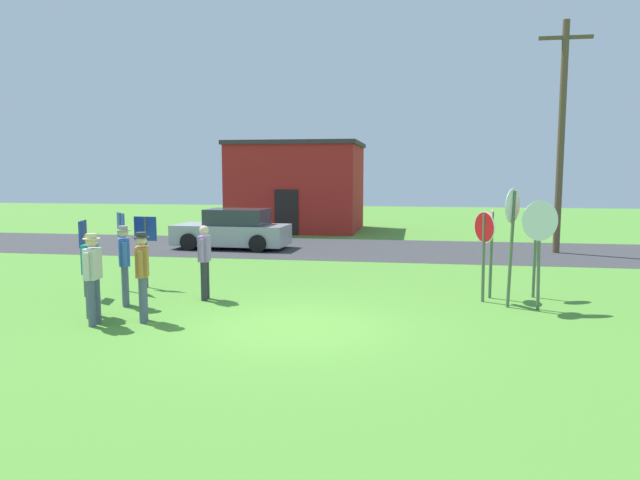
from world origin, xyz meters
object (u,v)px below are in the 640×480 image
object	(u,v)px
person_in_teal	(142,271)
info_panel_leftmost	(121,237)
parked_car_on_street	(233,230)
person_holding_notes	(93,274)
utility_pole	(561,133)
stop_sign_leaning_right	(540,235)
person_with_sunhat	(91,270)
stop_sign_rear_left	(535,239)
info_panel_middle	(146,239)
stop_sign_tallest	(491,238)
person_in_blue	(124,261)
info_panel_rightmost	(83,244)
stop_sign_far_back	(484,241)
person_on_left	(205,258)
stop_sign_low_front	(512,227)

from	to	relation	value
person_in_teal	info_panel_leftmost	bearing A→B (deg)	124.61
parked_car_on_street	person_holding_notes	xyz separation A→B (m)	(0.93, -11.26, 0.30)
utility_pole	parked_car_on_street	size ratio (longest dim) A/B	1.86
utility_pole	stop_sign_leaning_right	world-z (taller)	utility_pole
utility_pole	info_panel_leftmost	size ratio (longest dim) A/B	4.27
person_holding_notes	info_panel_leftmost	world-z (taller)	info_panel_leftmost
person_with_sunhat	stop_sign_rear_left	bearing A→B (deg)	20.50
info_panel_middle	stop_sign_tallest	bearing A→B (deg)	0.87
person_in_blue	person_holding_notes	xyz separation A→B (m)	(0.21, -1.59, 0.00)
person_holding_notes	info_panel_rightmost	size ratio (longest dim) A/B	0.98
stop_sign_far_back	info_panel_leftmost	world-z (taller)	stop_sign_far_back
parked_car_on_street	stop_sign_far_back	size ratio (longest dim) A/B	2.15
person_holding_notes	info_panel_rightmost	world-z (taller)	info_panel_rightmost
stop_sign_rear_left	stop_sign_leaning_right	size ratio (longest dim) A/B	0.88
parked_car_on_street	person_holding_notes	bearing A→B (deg)	-85.30
person_in_teal	person_on_left	xyz separation A→B (m)	(0.47, 2.08, -0.03)
parked_car_on_street	person_holding_notes	world-z (taller)	person_holding_notes
stop_sign_rear_left	stop_sign_tallest	xyz separation A→B (m)	(-1.00, -0.25, 0.03)
person_in_blue	utility_pole	bearing A→B (deg)	43.11
stop_sign_tallest	person_in_blue	world-z (taller)	stop_sign_tallest
utility_pole	person_holding_notes	bearing A→B (deg)	-132.29
parked_car_on_street	utility_pole	bearing A→B (deg)	3.69
stop_sign_low_front	person_in_teal	distance (m)	7.58
person_holding_notes	info_panel_middle	xyz separation A→B (m)	(-0.68, 3.57, 0.25)
person_holding_notes	info_panel_leftmost	size ratio (longest dim) A/B	0.91
parked_car_on_street	stop_sign_tallest	size ratio (longest dim) A/B	2.13
info_panel_middle	stop_sign_rear_left	bearing A→B (deg)	2.29
person_with_sunhat	person_holding_notes	bearing A→B (deg)	-55.62
info_panel_leftmost	info_panel_middle	xyz separation A→B (m)	(0.41, 0.44, -0.08)
person_with_sunhat	info_panel_middle	distance (m)	3.04
stop_sign_rear_left	info_panel_middle	distance (m)	9.35
person_on_left	info_panel_middle	bearing A→B (deg)	150.42
person_on_left	info_panel_middle	xyz separation A→B (m)	(-1.95, 1.11, 0.28)
stop_sign_rear_left	info_panel_middle	bearing A→B (deg)	-177.71
stop_sign_low_front	parked_car_on_street	bearing A→B (deg)	136.34
stop_sign_rear_left	info_panel_rightmost	world-z (taller)	stop_sign_rear_left
info_panel_middle	person_holding_notes	bearing A→B (deg)	-79.16
person_holding_notes	parked_car_on_street	bearing A→B (deg)	94.70
stop_sign_leaning_right	info_panel_rightmost	world-z (taller)	stop_sign_leaning_right
stop_sign_leaning_right	parked_car_on_street	bearing A→B (deg)	137.88
utility_pole	info_panel_leftmost	distance (m)	15.25
stop_sign_low_front	info_panel_rightmost	size ratio (longest dim) A/B	1.44
person_with_sunhat	info_panel_leftmost	distance (m)	2.69
parked_car_on_street	stop_sign_leaning_right	xyz separation A→B (m)	(9.43, -8.53, 0.90)
person_holding_notes	info_panel_leftmost	xyz separation A→B (m)	(-1.10, 3.13, 0.33)
stop_sign_low_front	stop_sign_leaning_right	bearing A→B (deg)	-5.78
info_panel_leftmost	info_panel_rightmost	xyz separation A→B (m)	(-0.49, -0.85, -0.09)
stop_sign_tallest	person_in_teal	xyz separation A→B (m)	(-6.86, -3.31, -0.40)
parked_car_on_street	stop_sign_far_back	bearing A→B (deg)	-43.67
stop_sign_tallest	info_panel_middle	distance (m)	8.34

